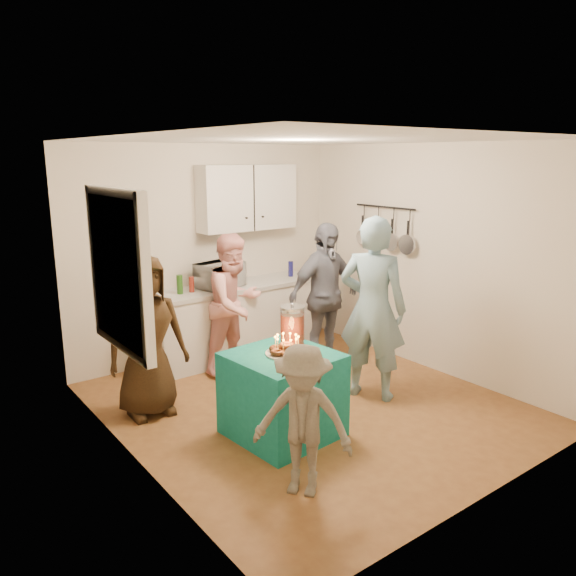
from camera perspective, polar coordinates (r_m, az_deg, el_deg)
floor at (r=5.79m, az=2.13°, el=-11.79°), size 4.00×4.00×0.00m
ceiling at (r=5.25m, az=2.38°, el=14.86°), size 4.00×4.00×0.00m
back_wall at (r=7.01m, az=-8.18°, el=3.66°), size 3.60×3.60×0.00m
left_wall at (r=4.49m, az=-15.85°, el=-2.13°), size 4.00×4.00×0.00m
right_wall at (r=6.64m, az=14.37°, el=2.85°), size 4.00×4.00×0.00m
window_night at (r=4.72m, az=-17.05°, el=1.65°), size 0.04×1.00×1.20m
counter at (r=7.05m, az=-5.34°, el=-3.47°), size 2.20×0.58×0.86m
countertop at (r=6.93m, az=-5.42°, el=0.13°), size 2.24×0.62×0.05m
upper_cabinet at (r=7.06m, az=-4.16°, el=9.14°), size 1.30×0.30×0.80m
pot_rack at (r=6.99m, az=9.61°, el=6.07°), size 0.12×1.00×0.60m
microwave at (r=6.79m, az=-6.95°, el=1.33°), size 0.61×0.48×0.30m
party_table at (r=5.09m, az=-0.55°, el=-10.76°), size 0.92×0.92×0.76m
donut_cake at (r=4.92m, az=-0.12°, el=-5.74°), size 0.38×0.38×0.18m
punch_jar at (r=5.16m, az=0.45°, el=-3.90°), size 0.22×0.22×0.34m
man_birthday at (r=5.75m, az=8.58°, el=-2.09°), size 0.74×0.82×1.89m
woman_back_left at (r=5.51m, az=-14.20°, el=-4.74°), size 0.80×0.55×1.58m
woman_back_center at (r=6.44m, az=-5.42°, el=-1.60°), size 0.90×0.77×1.61m
woman_back_right at (r=6.59m, az=3.69°, el=-0.77°), size 1.01×0.43×1.72m
child_near_left at (r=4.19m, az=1.51°, el=-13.32°), size 0.79×0.85×1.15m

